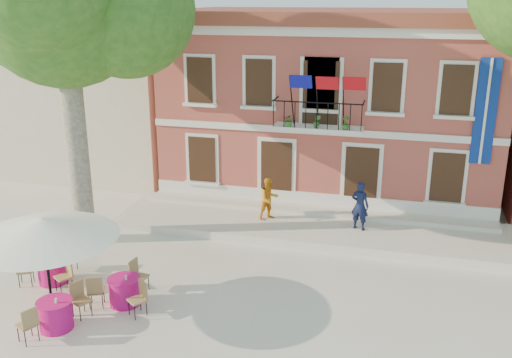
% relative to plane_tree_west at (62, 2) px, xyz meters
% --- Properties ---
extents(ground, '(90.00, 90.00, 0.00)m').
position_rel_plane_tree_west_xyz_m(ground, '(5.35, -1.65, -7.86)').
color(ground, beige).
rests_on(ground, ground).
extents(main_building, '(13.50, 9.59, 7.50)m').
position_rel_plane_tree_west_xyz_m(main_building, '(7.35, 8.33, -4.08)').
color(main_building, '#B13F43').
rests_on(main_building, ground).
extents(neighbor_west, '(9.40, 9.40, 6.40)m').
position_rel_plane_tree_west_xyz_m(neighbor_west, '(-4.15, 9.35, -4.64)').
color(neighbor_west, beige).
rests_on(neighbor_west, ground).
extents(terrace, '(14.00, 3.40, 0.30)m').
position_rel_plane_tree_west_xyz_m(terrace, '(7.35, 2.75, -7.71)').
color(terrace, silver).
rests_on(terrace, ground).
extents(plane_tree_west, '(5.44, 5.44, 10.68)m').
position_rel_plane_tree_west_xyz_m(plane_tree_west, '(0.00, 0.00, 0.00)').
color(plane_tree_west, '#A59E84').
rests_on(plane_tree_west, ground).
extents(patio_umbrella, '(3.75, 3.75, 2.79)m').
position_rel_plane_tree_west_xyz_m(patio_umbrella, '(1.80, -4.66, -5.35)').
color(patio_umbrella, black).
rests_on(patio_umbrella, ground).
extents(pedestrian_navy, '(0.72, 0.58, 1.72)m').
position_rel_plane_tree_west_xyz_m(pedestrian_navy, '(9.08, 2.64, -6.70)').
color(pedestrian_navy, '#101838').
rests_on(pedestrian_navy, terrace).
extents(pedestrian_orange, '(0.95, 0.94, 1.54)m').
position_rel_plane_tree_west_xyz_m(pedestrian_orange, '(5.83, 2.78, -6.79)').
color(pedestrian_orange, orange).
rests_on(pedestrian_orange, terrace).
extents(cafe_table_0, '(1.22, 1.91, 0.95)m').
position_rel_plane_tree_west_xyz_m(cafe_table_0, '(2.21, -5.11, -7.44)').
color(cafe_table_0, '#C81287').
rests_on(cafe_table_0, ground).
extents(cafe_table_1, '(1.86, 1.73, 0.95)m').
position_rel_plane_tree_west_xyz_m(cafe_table_1, '(3.33, -3.58, -7.43)').
color(cafe_table_1, '#C81287').
rests_on(cafe_table_1, ground).
extents(cafe_table_2, '(1.87, 1.68, 0.95)m').
position_rel_plane_tree_west_xyz_m(cafe_table_2, '(0.71, -2.97, -7.43)').
color(cafe_table_2, '#C81287').
rests_on(cafe_table_2, ground).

